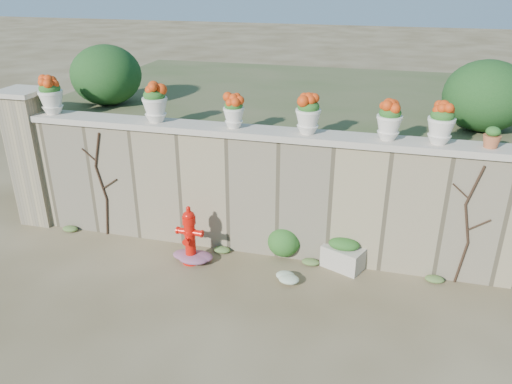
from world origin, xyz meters
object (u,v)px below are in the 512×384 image
(planter_box, at_px, (343,254))
(terracotta_pot, at_px, (492,138))
(fire_hydrant, at_px, (190,235))
(urn_pot_0, at_px, (51,95))

(planter_box, bearing_deg, terracotta_pot, 30.87)
(fire_hydrant, bearing_deg, terracotta_pot, 11.44)
(planter_box, height_order, terracotta_pot, terracotta_pot)
(fire_hydrant, xyz_separation_m, terracotta_pot, (4.25, 0.71, 1.73))
(fire_hydrant, height_order, terracotta_pot, terracotta_pot)
(urn_pot_0, distance_m, terracotta_pot, 6.93)
(planter_box, xyz_separation_m, terracotta_pot, (1.86, 0.25, 1.99))
(planter_box, height_order, urn_pot_0, urn_pot_0)
(urn_pot_0, bearing_deg, fire_hydrant, -14.95)
(planter_box, distance_m, terracotta_pot, 2.74)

